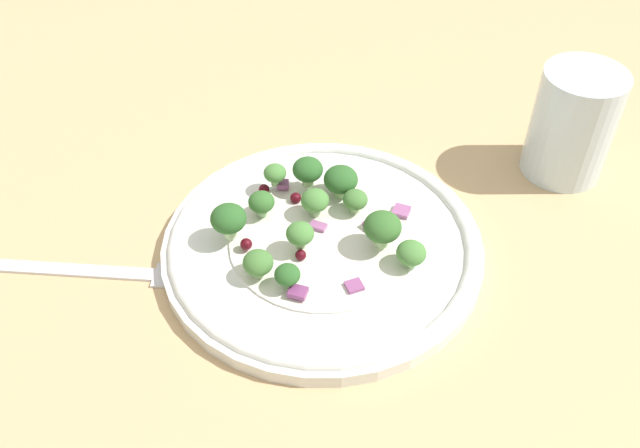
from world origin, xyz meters
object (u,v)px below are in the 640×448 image
(plate, at_px, (320,240))
(broccoli_floret_1, at_px, (258,263))
(fork, at_px, (97,271))
(broccoli_floret_0, at_px, (308,170))
(water_glass, at_px, (572,124))
(broccoli_floret_2, at_px, (287,275))

(plate, bearing_deg, broccoli_floret_1, -8.46)
(plate, relative_size, fork, 1.56)
(broccoli_floret_0, bearing_deg, water_glass, 140.50)
(plate, xyz_separation_m, broccoli_floret_0, (-0.04, -0.04, 0.03))
(plate, relative_size, broccoli_floret_2, 13.06)
(broccoli_floret_1, distance_m, broccoli_floret_2, 0.03)
(broccoli_floret_2, bearing_deg, broccoli_floret_1, -79.39)
(broccoli_floret_0, height_order, fork, broccoli_floret_0)
(broccoli_floret_0, height_order, broccoli_floret_1, broccoli_floret_0)
(plate, xyz_separation_m, broccoli_floret_2, (0.06, 0.02, 0.02))
(plate, height_order, broccoli_floret_0, broccoli_floret_0)
(broccoli_floret_1, bearing_deg, broccoli_floret_0, -160.73)
(broccoli_floret_1, bearing_deg, fork, -57.08)
(plate, xyz_separation_m, fork, (0.13, -0.12, -0.01))
(plate, distance_m, broccoli_floret_0, 0.06)
(fork, distance_m, water_glass, 0.42)
(fork, relative_size, water_glass, 1.64)
(broccoli_floret_1, height_order, fork, broccoli_floret_1)
(fork, bearing_deg, broccoli_floret_2, 119.32)
(broccoli_floret_1, xyz_separation_m, water_glass, (-0.28, 0.11, 0.02))
(broccoli_floret_2, height_order, fork, broccoli_floret_2)
(broccoli_floret_0, height_order, broccoli_floret_2, broccoli_floret_0)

